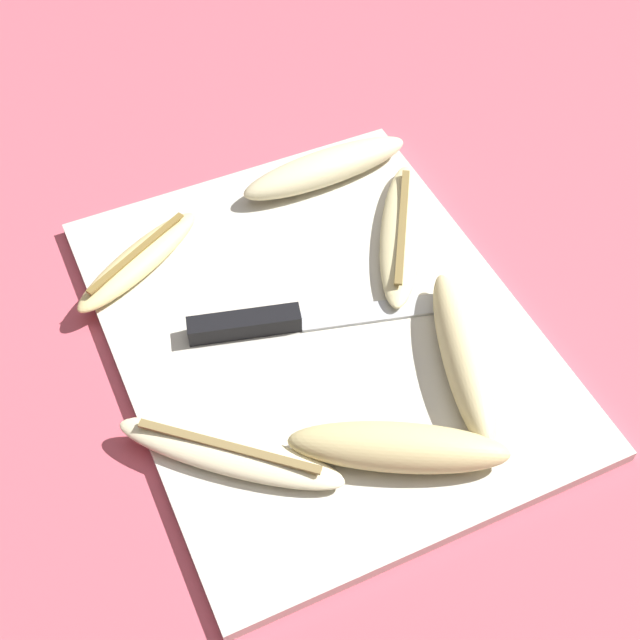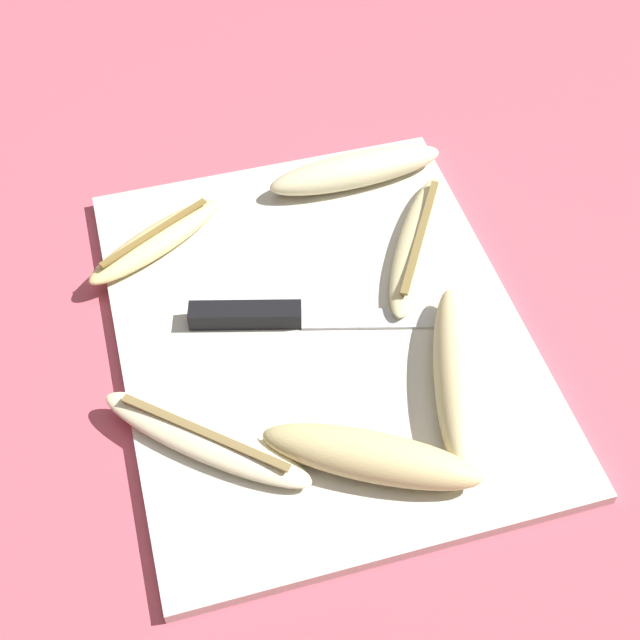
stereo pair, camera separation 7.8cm
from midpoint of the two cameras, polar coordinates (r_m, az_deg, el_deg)
The scene contains 9 objects.
ground_plane at distance 0.80m, azimuth -2.80°, elevation -1.17°, with size 4.00×4.00×0.00m, color #C65160.
cutting_board at distance 0.79m, azimuth -2.81°, elevation -0.90°, with size 0.44×0.35×0.01m.
knife at distance 0.79m, azimuth -5.85°, elevation -0.27°, with size 0.08×0.24×0.02m.
banana_soft_right at distance 0.85m, azimuth 2.64°, elevation 5.46°, with size 0.18×0.13×0.02m.
banana_bright_far at distance 0.71m, azimuth -8.97°, elevation -8.59°, with size 0.15×0.17×0.02m.
banana_spotted_left at distance 0.70m, azimuth 1.60°, elevation -8.47°, with size 0.12×0.17×0.03m.
banana_ripe_center at distance 0.75m, azimuth 6.22°, elevation -2.49°, with size 0.18×0.09×0.04m.
banana_golden_short at distance 0.85m, azimuth -14.14°, elevation 3.55°, with size 0.10×0.15×0.02m.
banana_cream_curved at distance 0.91m, azimuth -2.12°, elevation 9.59°, with size 0.05×0.18×0.03m.
Camera 1 is at (0.45, -0.21, 0.63)m, focal length 50.00 mm.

